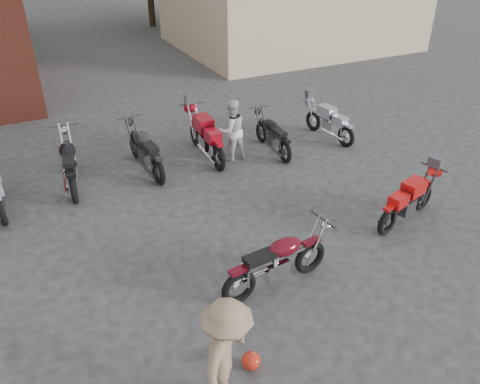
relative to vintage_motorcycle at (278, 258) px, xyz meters
name	(u,v)px	position (x,y,z in m)	size (l,w,h in m)	color
ground	(321,292)	(0.55, -0.47, -0.57)	(90.00, 90.00, 0.00)	#2D2C2F
stucco_building	(289,5)	(9.05, 14.53, 1.18)	(10.00, 8.00, 3.50)	tan
vintage_motorcycle	(278,258)	(0.00, 0.00, 0.00)	(1.95, 0.64, 1.13)	#580B18
sportbike	(409,198)	(3.27, 0.53, -0.04)	(1.80, 0.59, 1.04)	red
helmet	(251,361)	(-1.14, -1.25, -0.44)	(0.26, 0.26, 0.24)	red
person_light	(231,130)	(1.35, 4.58, 0.21)	(0.75, 0.59, 1.55)	silver
person_tan	(227,357)	(-1.64, -1.60, 0.26)	(1.07, 0.62, 1.66)	#91745A
row_bike_2	(69,161)	(-2.44, 4.98, 0.05)	(2.11, 0.69, 1.22)	black
row_bike_3	(145,148)	(-0.74, 4.92, 0.03)	(2.05, 0.68, 1.19)	black
row_bike_4	(206,134)	(0.83, 4.97, 0.05)	(2.13, 0.70, 1.24)	#B00E20
row_bike_5	(273,133)	(2.47, 4.50, -0.04)	(1.82, 0.60, 1.06)	black
row_bike_6	(329,120)	(4.27, 4.58, -0.04)	(1.81, 0.60, 1.05)	#9B9DA9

